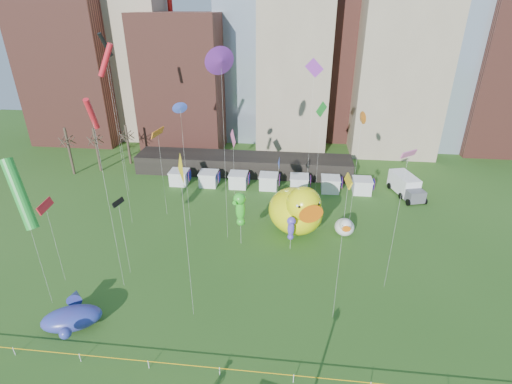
# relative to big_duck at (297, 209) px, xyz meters

# --- Properties ---
(ground) EXTENTS (160.00, 160.00, 0.00)m
(ground) POSITION_rel_big_duck_xyz_m (-5.78, -22.92, -3.38)
(ground) COLOR #2B581B
(ground) RESTS_ON ground
(skyline) EXTENTS (101.00, 23.00, 68.00)m
(skyline) POSITION_rel_big_duck_xyz_m (-3.53, 38.15, 18.06)
(skyline) COLOR brown
(skyline) RESTS_ON ground
(pavilion) EXTENTS (38.00, 6.00, 3.20)m
(pavilion) POSITION_rel_big_duck_xyz_m (-9.78, 19.08, -1.78)
(pavilion) COLOR black
(pavilion) RESTS_ON ground
(vendor_tents) EXTENTS (33.24, 2.80, 2.40)m
(vendor_tents) POSITION_rel_big_duck_xyz_m (-4.76, 13.08, -2.27)
(vendor_tents) COLOR white
(vendor_tents) RESTS_ON ground
(bare_trees) EXTENTS (8.44, 6.44, 8.50)m
(bare_trees) POSITION_rel_big_duck_xyz_m (-35.95, 17.62, 0.63)
(bare_trees) COLOR #382B21
(bare_trees) RESTS_ON ground
(caution_tape) EXTENTS (50.00, 0.06, 0.90)m
(caution_tape) POSITION_rel_big_duck_xyz_m (-5.78, -22.92, -2.70)
(caution_tape) COLOR white
(caution_tape) RESTS_ON ground
(big_duck) EXTENTS (9.51, 10.54, 7.36)m
(big_duck) POSITION_rel_big_duck_xyz_m (0.00, 0.00, 0.00)
(big_duck) COLOR #FBFF0D
(big_duck) RESTS_ON ground
(small_duck) EXTENTS (2.61, 3.51, 2.71)m
(small_duck) POSITION_rel_big_duck_xyz_m (6.28, -0.08, -2.13)
(small_duck) COLOR white
(small_duck) RESTS_ON ground
(seahorse_green) EXTENTS (1.96, 2.19, 7.17)m
(seahorse_green) POSITION_rel_big_duck_xyz_m (-6.89, -3.67, 1.94)
(seahorse_green) COLOR silver
(seahorse_green) RESTS_ON ground
(seahorse_purple) EXTENTS (1.17, 1.42, 4.60)m
(seahorse_purple) POSITION_rel_big_duck_xyz_m (-0.66, -4.21, -0.10)
(seahorse_purple) COLOR silver
(seahorse_purple) RESTS_ON ground
(whale_inflatable) EXTENTS (6.06, 6.72, 2.37)m
(whale_inflatable) POSITION_rel_big_duck_xyz_m (-20.54, -19.09, -2.29)
(whale_inflatable) COLOR #3D328A
(whale_inflatable) RESTS_ON ground
(box_truck) EXTENTS (4.56, 7.75, 3.11)m
(box_truck) POSITION_rel_big_duck_xyz_m (16.95, 13.14, -1.78)
(box_truck) COLOR white
(box_truck) RESTS_ON ground
(kite_0) EXTENTS (2.33, 1.05, 23.48)m
(kite_0) POSITION_rel_big_duck_xyz_m (-22.68, -0.16, 18.15)
(kite_0) COLOR silver
(kite_0) RESTS_ON ground
(kite_1) EXTENTS (1.23, 2.54, 10.67)m
(kite_1) POSITION_rel_big_duck_xyz_m (-9.99, 10.25, 5.80)
(kite_1) COLOR silver
(kite_1) RESTS_ON ground
(kite_2) EXTENTS (0.62, 1.74, 9.19)m
(kite_2) POSITION_rel_big_duck_xyz_m (-18.51, -10.76, 5.45)
(kite_2) COLOR silver
(kite_2) RESTS_ON ground
(kite_3) EXTENTS (1.64, 1.62, 15.23)m
(kite_3) POSITION_rel_big_duck_xyz_m (2.73, 9.89, 10.40)
(kite_3) COLOR silver
(kite_3) RESTS_ON ground
(kite_4) EXTENTS (1.08, 2.22, 16.61)m
(kite_4) POSITION_rel_big_duck_xyz_m (-9.68, -16.45, 12.08)
(kite_4) COLOR silver
(kite_4) RESTS_ON ground
(kite_5) EXTENTS (1.07, 0.98, 16.91)m
(kite_5) POSITION_rel_big_duck_xyz_m (-14.42, -0.14, 12.76)
(kite_5) COLOR silver
(kite_5) RESTS_ON ground
(kite_6) EXTENTS (0.88, 3.02, 12.63)m
(kite_6) POSITION_rel_big_duck_xyz_m (-18.69, 2.83, 8.74)
(kite_6) COLOR silver
(kite_6) RESTS_ON ground
(kite_7) EXTENTS (2.13, 0.27, 22.09)m
(kite_7) POSITION_rel_big_duck_xyz_m (1.05, 0.31, 16.86)
(kite_7) COLOR silver
(kite_7) RESTS_ON ground
(kite_8) EXTENTS (0.71, 2.68, 9.69)m
(kite_8) POSITION_rel_big_duck_xyz_m (-25.05, -12.95, 5.86)
(kite_8) COLOR silver
(kite_8) RESTS_ON ground
(kite_9) EXTENTS (1.69, 1.44, 15.46)m
(kite_9) POSITION_rel_big_duck_xyz_m (9.65, -10.10, 11.57)
(kite_9) COLOR silver
(kite_9) RESTS_ON ground
(kite_10) EXTENTS (1.40, 1.91, 23.97)m
(kite_10) POSITION_rel_big_duck_xyz_m (-27.02, 9.00, 18.92)
(kite_10) COLOR silver
(kite_10) RESTS_ON ground
(kite_11) EXTENTS (3.55, 3.19, 15.49)m
(kite_11) POSITION_rel_big_duck_xyz_m (-24.39, -16.45, 8.94)
(kite_11) COLOR silver
(kite_11) RESTS_ON ground
(kite_12) EXTENTS (0.45, 2.05, 14.90)m
(kite_12) POSITION_rel_big_duck_xyz_m (3.82, -15.41, 11.03)
(kite_12) COLOR silver
(kite_12) RESTS_ON ground
(kite_13) EXTENTS (0.28, 1.53, 9.70)m
(kite_13) POSITION_rel_big_duck_xyz_m (-2.66, 1.94, 5.54)
(kite_13) COLOR silver
(kite_13) RESTS_ON ground
(kite_14) EXTENTS (0.45, 1.41, 16.45)m
(kite_14) POSITION_rel_big_duck_xyz_m (6.76, -0.23, 12.28)
(kite_14) COLOR silver
(kite_14) RESTS_ON ground
(kite_15) EXTENTS (1.90, 2.62, 23.42)m
(kite_15) POSITION_rel_big_duck_xyz_m (-8.80, -2.48, 18.58)
(kite_15) COLOR silver
(kite_15) RESTS_ON ground
(kite_16) EXTENTS (0.73, 1.80, 20.26)m
(kite_16) POSITION_rel_big_duck_xyz_m (-18.25, -13.05, 15.34)
(kite_16) COLOR silver
(kite_16) RESTS_ON ground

